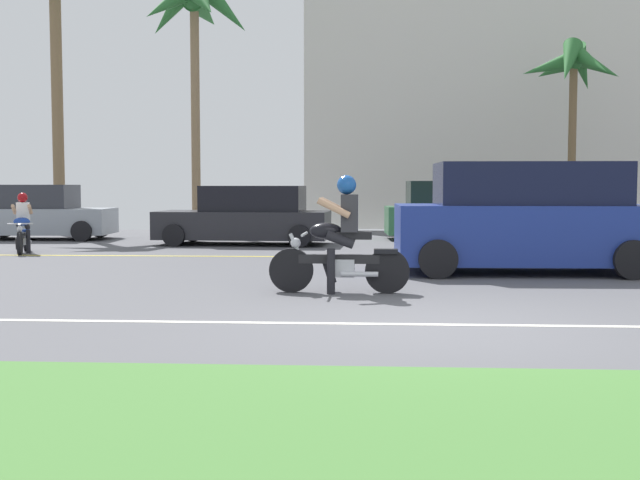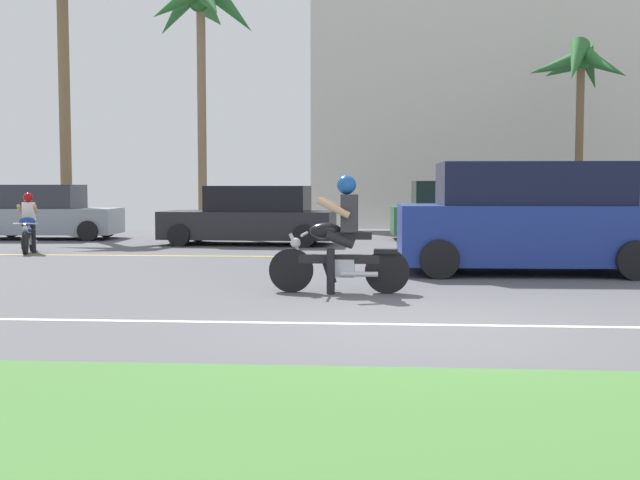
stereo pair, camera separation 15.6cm
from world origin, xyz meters
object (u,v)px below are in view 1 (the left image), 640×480
parked_car_2 (456,212)px  motorcyclist (340,243)px  palm_tree_0 (574,72)px  motorcyclist_distant (23,228)px  parked_car_1 (247,217)px  palm_tree_2 (195,17)px  suv_nearby (525,219)px  parked_car_0 (39,214)px

parked_car_2 → motorcyclist: bearing=-104.3°
palm_tree_0 → motorcyclist_distant: palm_tree_0 is taller
motorcyclist → motorcyclist_distant: motorcyclist is taller
parked_car_1 → palm_tree_2: palm_tree_2 is taller
motorcyclist → parked_car_1: 9.42m
palm_tree_2 → motorcyclist_distant: size_ratio=5.11×
motorcyclist → motorcyclist_distant: size_ratio=1.26×
motorcyclist → palm_tree_0: size_ratio=0.33×
parked_car_2 → palm_tree_2: (-7.85, 2.30, 5.97)m
parked_car_2 → palm_tree_0: bearing=34.3°
palm_tree_0 → motorcyclist: bearing=-115.8°
parked_car_2 → motorcyclist_distant: (-10.17, -5.06, -0.19)m
motorcyclist → parked_car_2: (2.84, 11.19, 0.06)m
suv_nearby → parked_car_0: 14.28m
palm_tree_0 → parked_car_1: bearing=-153.0°
parked_car_0 → motorcyclist_distant: bearing=-70.8°
parked_car_2 → palm_tree_2: 10.13m
parked_car_0 → parked_car_2: parked_car_2 is taller
motorcyclist → palm_tree_0: (6.66, 13.80, 4.29)m
parked_car_1 → motorcyclist_distant: size_ratio=2.84×
suv_nearby → parked_car_2: (-0.26, 8.39, -0.17)m
motorcyclist → palm_tree_2: (-5.01, 13.49, 6.03)m
motorcyclist → suv_nearby: bearing=42.1°
motorcyclist → parked_car_2: bearing=75.7°
parked_car_2 → motorcyclist_distant: size_ratio=2.63×
suv_nearby → palm_tree_0: 12.25m
motorcyclist → palm_tree_0: 15.91m
motorcyclist → suv_nearby: suv_nearby is taller
parked_car_1 → palm_tree_0: (9.38, 4.78, 4.28)m
parked_car_0 → palm_tree_0: size_ratio=0.67×
suv_nearby → palm_tree_2: bearing=127.2°
suv_nearby → parked_car_2: size_ratio=1.11×
suv_nearby → motorcyclist_distant: size_ratio=2.91×
palm_tree_0 → parked_car_0: bearing=-168.3°
parked_car_1 → parked_car_2: parked_car_2 is taller
palm_tree_0 → palm_tree_2: 11.80m
suv_nearby → parked_car_1: suv_nearby is taller
parked_car_1 → motorcyclist_distant: parked_car_1 is taller
suv_nearby → motorcyclist: bearing=-137.9°
motorcyclist → motorcyclist_distant: (-7.32, 6.13, -0.13)m
palm_tree_2 → motorcyclist_distant: bearing=-107.5°
motorcyclist → palm_tree_0: palm_tree_0 is taller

